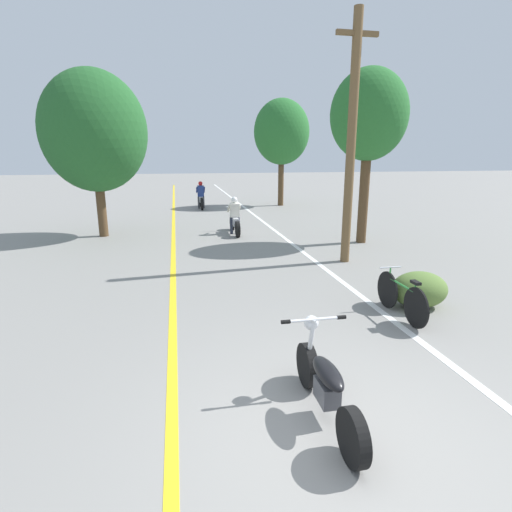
{
  "coord_description": "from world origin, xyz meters",
  "views": [
    {
      "loc": [
        -1.53,
        -3.32,
        2.91
      ],
      "look_at": [
        0.01,
        4.38,
        0.9
      ],
      "focal_mm": 28.0,
      "sensor_mm": 36.0,
      "label": 1
    }
  ],
  "objects_px": {
    "motorcycle_rider_lead": "(235,220)",
    "motorcycle_foreground": "(326,385)",
    "utility_pole": "(351,140)",
    "roadside_tree_left": "(94,132)",
    "bicycle_parked": "(401,297)",
    "motorcycle_rider_far": "(201,198)",
    "roadside_tree_right_near": "(369,116)",
    "roadside_tree_right_far": "(282,132)"
  },
  "relations": [
    {
      "from": "bicycle_parked",
      "to": "utility_pole",
      "type": "bearing_deg",
      "value": 81.2
    },
    {
      "from": "roadside_tree_left",
      "to": "motorcycle_rider_lead",
      "type": "relative_size",
      "value": 2.82
    },
    {
      "from": "roadside_tree_left",
      "to": "motorcycle_foreground",
      "type": "distance_m",
      "value": 12.55
    },
    {
      "from": "utility_pole",
      "to": "roadside_tree_right_near",
      "type": "xyz_separation_m",
      "value": [
        1.55,
        2.22,
        0.78
      ]
    },
    {
      "from": "roadside_tree_right_near",
      "to": "roadside_tree_right_far",
      "type": "xyz_separation_m",
      "value": [
        -0.13,
        10.26,
        0.02
      ]
    },
    {
      "from": "motorcycle_foreground",
      "to": "roadside_tree_left",
      "type": "bearing_deg",
      "value": 110.28
    },
    {
      "from": "roadside_tree_left",
      "to": "bicycle_parked",
      "type": "bearing_deg",
      "value": -53.5
    },
    {
      "from": "utility_pole",
      "to": "motorcycle_rider_far",
      "type": "distance_m",
      "value": 12.79
    },
    {
      "from": "motorcycle_foreground",
      "to": "motorcycle_rider_lead",
      "type": "distance_m",
      "value": 10.95
    },
    {
      "from": "motorcycle_foreground",
      "to": "motorcycle_rider_far",
      "type": "height_order",
      "value": "motorcycle_rider_far"
    },
    {
      "from": "utility_pole",
      "to": "motorcycle_rider_far",
      "type": "xyz_separation_m",
      "value": [
        -3.21,
        12.08,
        -2.73
      ]
    },
    {
      "from": "motorcycle_rider_far",
      "to": "motorcycle_rider_lead",
      "type": "bearing_deg",
      "value": -84.06
    },
    {
      "from": "bicycle_parked",
      "to": "motorcycle_foreground",
      "type": "bearing_deg",
      "value": -134.13
    },
    {
      "from": "motorcycle_foreground",
      "to": "motorcycle_rider_far",
      "type": "bearing_deg",
      "value": 90.68
    },
    {
      "from": "motorcycle_foreground",
      "to": "motorcycle_rider_far",
      "type": "distance_m",
      "value": 18.43
    },
    {
      "from": "motorcycle_foreground",
      "to": "motorcycle_rider_lead",
      "type": "height_order",
      "value": "motorcycle_rider_lead"
    },
    {
      "from": "roadside_tree_right_near",
      "to": "motorcycle_rider_far",
      "type": "height_order",
      "value": "roadside_tree_right_near"
    },
    {
      "from": "roadside_tree_right_near",
      "to": "motorcycle_rider_far",
      "type": "xyz_separation_m",
      "value": [
        -4.76,
        9.86,
        -3.51
      ]
    },
    {
      "from": "motorcycle_rider_far",
      "to": "bicycle_parked",
      "type": "distance_m",
      "value": 16.17
    },
    {
      "from": "motorcycle_rider_far",
      "to": "motorcycle_foreground",
      "type": "bearing_deg",
      "value": -89.32
    },
    {
      "from": "roadside_tree_right_far",
      "to": "roadside_tree_right_near",
      "type": "bearing_deg",
      "value": -89.26
    },
    {
      "from": "motorcycle_foreground",
      "to": "bicycle_parked",
      "type": "bearing_deg",
      "value": 45.87
    },
    {
      "from": "utility_pole",
      "to": "motorcycle_rider_far",
      "type": "relative_size",
      "value": 3.01
    },
    {
      "from": "roadside_tree_right_far",
      "to": "bicycle_parked",
      "type": "height_order",
      "value": "roadside_tree_right_far"
    },
    {
      "from": "motorcycle_rider_far",
      "to": "roadside_tree_right_far",
      "type": "bearing_deg",
      "value": 4.89
    },
    {
      "from": "utility_pole",
      "to": "motorcycle_rider_lead",
      "type": "bearing_deg",
      "value": 117.89
    },
    {
      "from": "roadside_tree_left",
      "to": "roadside_tree_right_near",
      "type": "bearing_deg",
      "value": -17.82
    },
    {
      "from": "motorcycle_rider_far",
      "to": "utility_pole",
      "type": "bearing_deg",
      "value": -75.12
    },
    {
      "from": "roadside_tree_right_near",
      "to": "motorcycle_foreground",
      "type": "relative_size",
      "value": 2.85
    },
    {
      "from": "utility_pole",
      "to": "bicycle_parked",
      "type": "bearing_deg",
      "value": -98.8
    },
    {
      "from": "utility_pole",
      "to": "bicycle_parked",
      "type": "xyz_separation_m",
      "value": [
        -0.6,
        -3.88,
        -2.89
      ]
    },
    {
      "from": "roadside_tree_right_near",
      "to": "motorcycle_foreground",
      "type": "xyz_separation_m",
      "value": [
        -4.54,
        -8.56,
        -3.66
      ]
    },
    {
      "from": "utility_pole",
      "to": "motorcycle_rider_lead",
      "type": "relative_size",
      "value": 3.15
    },
    {
      "from": "roadside_tree_left",
      "to": "bicycle_parked",
      "type": "relative_size",
      "value": 3.4
    },
    {
      "from": "motorcycle_rider_lead",
      "to": "motorcycle_foreground",
      "type": "bearing_deg",
      "value": -92.94
    },
    {
      "from": "bicycle_parked",
      "to": "motorcycle_rider_lead",
      "type": "bearing_deg",
      "value": 102.19
    },
    {
      "from": "utility_pole",
      "to": "roadside_tree_right_far",
      "type": "bearing_deg",
      "value": 83.51
    },
    {
      "from": "roadside_tree_left",
      "to": "motorcycle_foreground",
      "type": "bearing_deg",
      "value": -69.72
    },
    {
      "from": "utility_pole",
      "to": "bicycle_parked",
      "type": "relative_size",
      "value": 3.79
    },
    {
      "from": "roadside_tree_right_near",
      "to": "motorcycle_foreground",
      "type": "bearing_deg",
      "value": -117.94
    },
    {
      "from": "roadside_tree_right_far",
      "to": "motorcycle_foreground",
      "type": "height_order",
      "value": "roadside_tree_right_far"
    },
    {
      "from": "roadside_tree_right_near",
      "to": "roadside_tree_right_far",
      "type": "relative_size",
      "value": 0.94
    }
  ]
}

